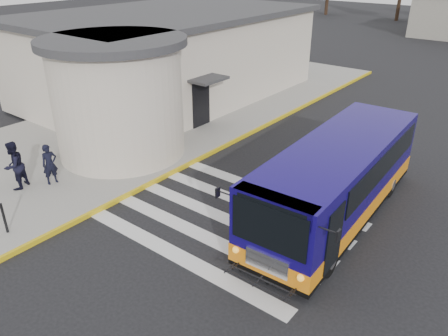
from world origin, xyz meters
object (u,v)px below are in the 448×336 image
Objects in this scene: bollard at (4,218)px; transit_bus at (336,183)px; pedestrian_a at (50,164)px; pedestrian_b at (14,166)px.

transit_bus is at bearing 44.50° from bollard.
transit_bus is 9.21× the size of bollard.
transit_bus is 10.31m from bollard.
pedestrian_a is 0.85× the size of pedestrian_b.
transit_bus is at bearing -52.40° from pedestrian_a.
pedestrian_a is at bearing 123.44° from bollard.
transit_bus reaches higher than bollard.
bollard is (2.40, -1.70, -0.39)m from pedestrian_b.
bollard is at bearing -135.31° from pedestrian_a.
transit_bus is at bearing 96.77° from pedestrian_b.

